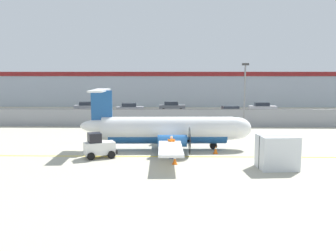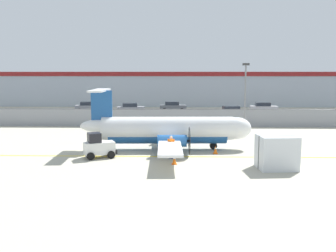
{
  "view_description": "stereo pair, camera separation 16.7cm",
  "coord_description": "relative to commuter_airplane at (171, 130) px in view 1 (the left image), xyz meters",
  "views": [
    {
      "loc": [
        -0.07,
        -25.51,
        6.21
      ],
      "look_at": [
        -0.8,
        5.74,
        1.8
      ],
      "focal_mm": 40.0,
      "sensor_mm": 36.0,
      "label": 1
    },
    {
      "loc": [
        0.1,
        -25.51,
        6.21
      ],
      "look_at": [
        -0.8,
        5.74,
        1.8
      ],
      "focal_mm": 40.0,
      "sensor_mm": 36.0,
      "label": 2
    }
  ],
  "objects": [
    {
      "name": "ground_plane",
      "position": [
        0.56,
        -2.75,
        -1.6
      ],
      "size": [
        140.0,
        140.0,
        0.01
      ],
      "color": "#B2AD99"
    },
    {
      "name": "perimeter_fence",
      "position": [
        0.56,
        13.25,
        -0.49
      ],
      "size": [
        98.0,
        0.1,
        2.1
      ],
      "color": "gray",
      "rests_on": "ground"
    },
    {
      "name": "parking_lot_strip",
      "position": [
        0.56,
        24.75,
        -1.54
      ],
      "size": [
        98.0,
        17.0,
        0.12
      ],
      "color": "#38383A",
      "rests_on": "ground"
    },
    {
      "name": "background_building",
      "position": [
        0.56,
        43.24,
        1.66
      ],
      "size": [
        91.0,
        8.1,
        6.5
      ],
      "color": "#A8B2BC",
      "rests_on": "ground"
    },
    {
      "name": "commuter_airplane",
      "position": [
        0.0,
        0.0,
        0.0
      ],
      "size": [
        14.05,
        16.05,
        4.92
      ],
      "rotation": [
        0.0,
        0.0,
        0.04
      ],
      "color": "white",
      "rests_on": "ground"
    },
    {
      "name": "baggage_tug",
      "position": [
        -5.27,
        -3.24,
        -0.75
      ],
      "size": [
        2.58,
        2.08,
        1.88
      ],
      "rotation": [
        0.0,
        0.0,
        0.41
      ],
      "color": "silver",
      "rests_on": "ground"
    },
    {
      "name": "ground_crew_worker",
      "position": [
        0.11,
        -3.39,
        -0.65
      ],
      "size": [
        0.55,
        0.42,
        1.7
      ],
      "rotation": [
        0.0,
        0.0,
        4.42
      ],
      "color": "#191E4C",
      "rests_on": "ground"
    },
    {
      "name": "cargo_container",
      "position": [
        7.07,
        -6.13,
        -0.5
      ],
      "size": [
        2.58,
        2.22,
        2.2
      ],
      "rotation": [
        0.0,
        0.0,
        0.1
      ],
      "color": "silver",
      "rests_on": "ground"
    },
    {
      "name": "traffic_cone_near_left",
      "position": [
        0.36,
        -5.1,
        -1.29
      ],
      "size": [
        0.36,
        0.36,
        0.64
      ],
      "color": "orange",
      "rests_on": "ground"
    },
    {
      "name": "traffic_cone_near_right",
      "position": [
        0.52,
        1.93,
        -1.29
      ],
      "size": [
        0.36,
        0.36,
        0.64
      ],
      "color": "orange",
      "rests_on": "ground"
    },
    {
      "name": "traffic_cone_far_left",
      "position": [
        3.54,
        -1.59,
        -1.29
      ],
      "size": [
        0.36,
        0.36,
        0.64
      ],
      "color": "orange",
      "rests_on": "ground"
    },
    {
      "name": "parked_car_0",
      "position": [
        -13.87,
        29.33,
        -0.71
      ],
      "size": [
        4.38,
        2.4,
        1.58
      ],
      "rotation": [
        0.0,
        0.0,
        0.12
      ],
      "color": "gray",
      "rests_on": "parking_lot_strip"
    },
    {
      "name": "parked_car_1",
      "position": [
        -6.75,
        26.81,
        -0.71
      ],
      "size": [
        4.39,
        2.44,
        1.58
      ],
      "rotation": [
        0.0,
        0.0,
        0.14
      ],
      "color": "gray",
      "rests_on": "parking_lot_strip"
    },
    {
      "name": "parked_car_2",
      "position": [
        -0.29,
        30.03,
        -0.71
      ],
      "size": [
        4.23,
        2.07,
        1.58
      ],
      "rotation": [
        0.0,
        0.0,
        0.02
      ],
      "color": "slate",
      "rests_on": "parking_lot_strip"
    },
    {
      "name": "parked_car_3",
      "position": [
        7.86,
        22.01,
        -0.71
      ],
      "size": [
        4.37,
        2.39,
        1.58
      ],
      "rotation": [
        0.0,
        0.0,
        3.26
      ],
      "color": "red",
      "rests_on": "parking_lot_strip"
    },
    {
      "name": "parked_car_4",
      "position": [
        13.98,
        28.72,
        -0.71
      ],
      "size": [
        4.26,
        2.13,
        1.58
      ],
      "rotation": [
        0.0,
        0.0,
        -0.04
      ],
      "color": "silver",
      "rests_on": "parking_lot_strip"
    },
    {
      "name": "apron_light_pole",
      "position": [
        7.64,
        9.4,
        2.7
      ],
      "size": [
        0.7,
        0.3,
        7.27
      ],
      "color": "slate",
      "rests_on": "ground"
    }
  ]
}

